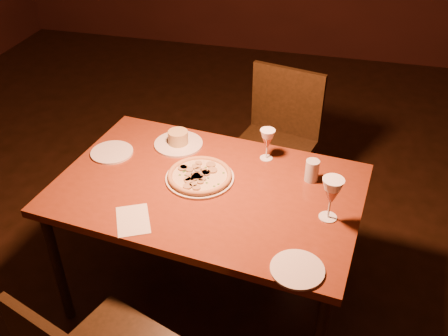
# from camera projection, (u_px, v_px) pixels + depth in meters

# --- Properties ---
(floor) EXTENTS (7.00, 7.00, 0.00)m
(floor) POSITION_uv_depth(u_px,v_px,m) (193.00, 298.00, 2.66)
(floor) COLOR black
(floor) RESTS_ON ground
(dining_table) EXTENTS (1.45, 1.02, 0.73)m
(dining_table) POSITION_uv_depth(u_px,v_px,m) (208.00, 197.00, 2.30)
(dining_table) COLOR maroon
(dining_table) RESTS_ON floor
(chair_far) EXTENTS (0.53, 0.53, 0.92)m
(chair_far) POSITION_uv_depth(u_px,v_px,m) (276.00, 139.00, 2.99)
(chair_far) COLOR black
(chair_far) RESTS_ON floor
(pizza_plate) EXTENTS (0.32, 0.32, 0.03)m
(pizza_plate) POSITION_uv_depth(u_px,v_px,m) (200.00, 176.00, 2.29)
(pizza_plate) COLOR silver
(pizza_plate) RESTS_ON dining_table
(ramekin_saucer) EXTENTS (0.25, 0.25, 0.08)m
(ramekin_saucer) POSITION_uv_depth(u_px,v_px,m) (178.00, 141.00, 2.53)
(ramekin_saucer) COLOR silver
(ramekin_saucer) RESTS_ON dining_table
(wine_glass_far) EXTENTS (0.07, 0.07, 0.16)m
(wine_glass_far) POSITION_uv_depth(u_px,v_px,m) (267.00, 144.00, 2.40)
(wine_glass_far) COLOR #BD6B4E
(wine_glass_far) RESTS_ON dining_table
(wine_glass_right) EXTENTS (0.09, 0.09, 0.20)m
(wine_glass_right) POSITION_uv_depth(u_px,v_px,m) (331.00, 199.00, 2.03)
(wine_glass_right) COLOR #BD6B4E
(wine_glass_right) RESTS_ON dining_table
(water_tumbler) EXTENTS (0.06, 0.06, 0.11)m
(water_tumbler) POSITION_uv_depth(u_px,v_px,m) (312.00, 171.00, 2.27)
(water_tumbler) COLOR silver
(water_tumbler) RESTS_ON dining_table
(side_plate_left) EXTENTS (0.21, 0.21, 0.01)m
(side_plate_left) POSITION_uv_depth(u_px,v_px,m) (112.00, 152.00, 2.48)
(side_plate_left) COLOR silver
(side_plate_left) RESTS_ON dining_table
(side_plate_near) EXTENTS (0.20, 0.20, 0.01)m
(side_plate_near) POSITION_uv_depth(u_px,v_px,m) (297.00, 269.00, 1.84)
(side_plate_near) COLOR silver
(side_plate_near) RESTS_ON dining_table
(menu_card) EXTENTS (0.21, 0.23, 0.00)m
(menu_card) POSITION_uv_depth(u_px,v_px,m) (133.00, 220.00, 2.07)
(menu_card) COLOR beige
(menu_card) RESTS_ON dining_table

